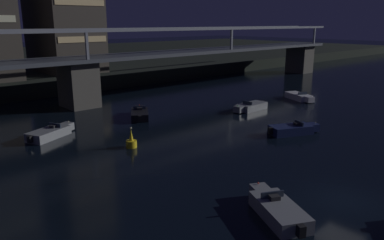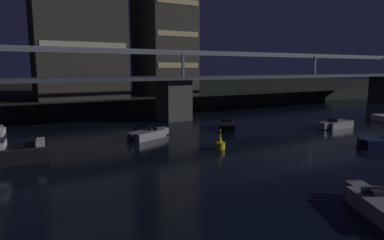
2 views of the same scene
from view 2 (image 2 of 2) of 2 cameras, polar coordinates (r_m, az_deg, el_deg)
name	(u,v)px [view 2 (image 2 of 2)]	position (r m, az deg, el deg)	size (l,w,h in m)	color
far_riverbank	(94,91)	(91.92, -16.38, 4.78)	(240.00, 80.00, 2.20)	black
river_bridge	(173,87)	(46.15, -3.20, 5.75)	(103.44, 6.40, 9.38)	#4C4944
tower_central	(163,21)	(65.89, -5.02, 16.49)	(8.56, 13.14, 27.63)	#38332D
speedboat_near_right	(336,124)	(43.57, 23.41, -0.69)	(5.21, 1.91, 1.16)	gray
speedboat_mid_left	(148,134)	(34.31, -7.49, -2.44)	(5.00, 3.27, 1.16)	gray
speedboat_mid_right	(227,125)	(39.53, 5.95, -0.91)	(3.84, 4.77, 1.16)	black
speedboat_far_center	(381,206)	(19.25, 29.62, -12.67)	(3.42, 4.93, 1.16)	gray
channel_buoy	(220,144)	(29.66, 4.82, -4.06)	(0.90, 0.90, 1.76)	yellow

